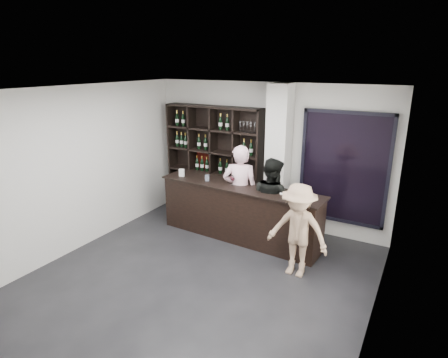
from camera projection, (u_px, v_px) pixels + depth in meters
The scene contains 12 objects.
floor at pixel (194, 284), 5.75m from camera, with size 5.00×5.50×0.01m, color black.
wine_shelf at pixel (214, 162), 8.07m from camera, with size 2.20×0.35×2.40m, color black, non-canonical shape.
structural_column at pixel (278, 160), 7.21m from camera, with size 0.40×0.40×2.90m, color silver.
glass_panel at pixel (344, 168), 6.85m from camera, with size 1.60×0.08×2.10m.
tasting_counter at pixel (239, 212), 7.10m from camera, with size 3.23×0.67×1.06m.
taster_pink at pixel (240, 192), 7.09m from camera, with size 0.66×0.44×1.82m, color #FCC6D4.
taster_black at pixel (271, 202), 6.82m from camera, with size 0.80×0.62×1.65m, color black.
customer at pixel (298, 231), 5.81m from camera, with size 0.98×0.56×1.52m, color #9B7B62.
wine_glass at pixel (233, 180), 6.96m from camera, with size 0.09×0.09×0.22m, color white, non-canonical shape.
spit_cup at pixel (207, 178), 7.24m from camera, with size 0.09×0.09×0.11m, color #ABBBD3.
napkin_stack at pixel (283, 193), 6.53m from camera, with size 0.13×0.13×0.02m, color white.
card_stand at pixel (182, 173), 7.50m from camera, with size 0.10×0.05×0.15m, color white.
Camera 1 is at (2.85, -4.14, 3.26)m, focal length 30.00 mm.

